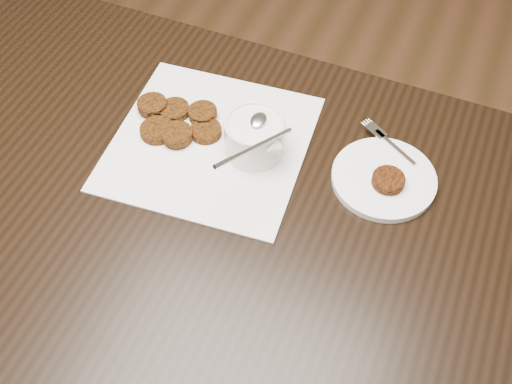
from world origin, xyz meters
TOP-DOWN VIEW (x-y plane):
  - table at (0.06, 0.04)m, footprint 1.32×0.85m
  - napkin at (-0.00, 0.18)m, footprint 0.36×0.36m
  - sauce_ramekin at (0.08, 0.19)m, footprint 0.16×0.16m
  - patty_cluster at (-0.07, 0.19)m, footprint 0.25×0.25m
  - plate_with_patty at (0.30, 0.22)m, footprint 0.24×0.24m

SIDE VIEW (x-z plane):
  - table at x=0.06m, z-range 0.00..0.75m
  - napkin at x=0.00m, z-range 0.75..0.75m
  - plate_with_patty at x=0.30m, z-range 0.75..0.78m
  - patty_cluster at x=-0.07m, z-range 0.75..0.77m
  - sauce_ramekin at x=0.08m, z-range 0.75..0.89m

